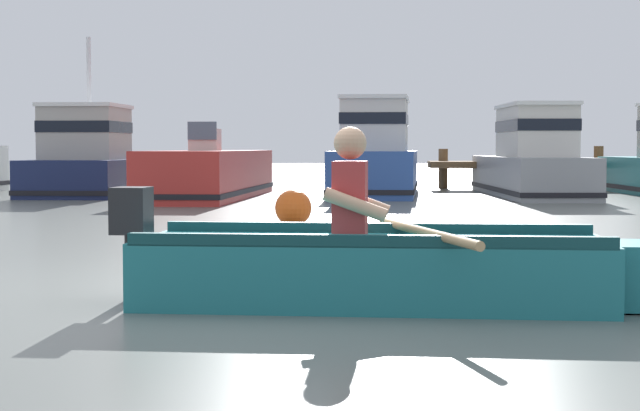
{
  "coord_description": "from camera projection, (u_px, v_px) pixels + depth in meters",
  "views": [
    {
      "loc": [
        0.92,
        -7.8,
        1.05
      ],
      "look_at": [
        0.45,
        1.15,
        0.55
      ],
      "focal_mm": 58.51,
      "sensor_mm": 36.0,
      "label": 1
    }
  ],
  "objects": [
    {
      "name": "moored_boat_blue",
      "position": [
        376.0,
        159.0,
        22.99
      ],
      "size": [
        2.08,
        5.95,
        2.14
      ],
      "color": "#2D519E",
      "rests_on": "ground"
    },
    {
      "name": "moored_boat_grey",
      "position": [
        532.0,
        162.0,
        22.51
      ],
      "size": [
        1.95,
        6.51,
        1.98
      ],
      "color": "gray",
      "rests_on": "ground"
    },
    {
      "name": "moored_boat_navy",
      "position": [
        90.0,
        162.0,
        22.76
      ],
      "size": [
        2.1,
        4.62,
        3.45
      ],
      "color": "#19234C",
      "rests_on": "ground"
    },
    {
      "name": "mooring_buoy",
      "position": [
        293.0,
        208.0,
        13.84
      ],
      "size": [
        0.49,
        0.49,
        0.49
      ],
      "primitive_type": "sphere",
      "color": "#E55919",
      "rests_on": "ground"
    },
    {
      "name": "ground_plane",
      "position": [
        252.0,
        286.0,
        7.88
      ],
      "size": [
        120.0,
        120.0,
        0.0
      ],
      "primitive_type": "plane",
      "color": "slate"
    },
    {
      "name": "rowboat_with_person",
      "position": [
        383.0,
        267.0,
        6.96
      ],
      "size": [
        3.72,
        1.95,
        1.19
      ],
      "color": "#1E727A",
      "rests_on": "ground"
    },
    {
      "name": "moored_boat_red",
      "position": [
        210.0,
        175.0,
        21.56
      ],
      "size": [
        2.0,
        6.62,
        1.56
      ],
      "color": "#B72D28",
      "rests_on": "ground"
    }
  ]
}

